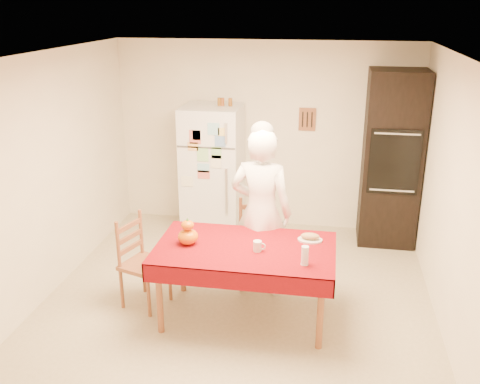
% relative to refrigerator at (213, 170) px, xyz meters
% --- Properties ---
extents(floor, '(4.50, 4.50, 0.00)m').
position_rel_refrigerator_xyz_m(floor, '(0.65, -1.88, -0.85)').
color(floor, tan).
rests_on(floor, ground).
extents(room_shell, '(4.02, 4.52, 2.51)m').
position_rel_refrigerator_xyz_m(room_shell, '(0.65, -1.88, 0.77)').
color(room_shell, white).
rests_on(room_shell, ground).
extents(refrigerator, '(0.75, 0.74, 1.70)m').
position_rel_refrigerator_xyz_m(refrigerator, '(0.00, 0.00, 0.00)').
color(refrigerator, white).
rests_on(refrigerator, floor).
extents(oven_cabinet, '(0.70, 0.62, 2.20)m').
position_rel_refrigerator_xyz_m(oven_cabinet, '(2.28, 0.05, 0.25)').
color(oven_cabinet, black).
rests_on(oven_cabinet, floor).
extents(dining_table, '(1.70, 1.00, 0.76)m').
position_rel_refrigerator_xyz_m(dining_table, '(0.78, -2.06, -0.16)').
color(dining_table, brown).
rests_on(dining_table, floor).
extents(chair_far, '(0.48, 0.47, 0.95)m').
position_rel_refrigerator_xyz_m(chair_far, '(0.79, -1.31, -0.34)').
color(chair_far, brown).
rests_on(chair_far, floor).
extents(chair_left, '(0.51, 0.52, 0.95)m').
position_rel_refrigerator_xyz_m(chair_left, '(-0.32, -1.97, -0.34)').
color(chair_left, brown).
rests_on(chair_left, floor).
extents(seated_woman, '(0.70, 0.51, 1.80)m').
position_rel_refrigerator_xyz_m(seated_woman, '(0.85, -1.50, 0.05)').
color(seated_woman, white).
rests_on(seated_woman, floor).
extents(coffee_mug, '(0.08, 0.08, 0.10)m').
position_rel_refrigerator_xyz_m(coffee_mug, '(0.90, -2.12, -0.04)').
color(coffee_mug, silver).
rests_on(coffee_mug, dining_table).
extents(pumpkin_lower, '(0.20, 0.20, 0.15)m').
position_rel_refrigerator_xyz_m(pumpkin_lower, '(0.22, -2.08, -0.01)').
color(pumpkin_lower, '#CD4204').
rests_on(pumpkin_lower, dining_table).
extents(pumpkin_upper, '(0.12, 0.12, 0.09)m').
position_rel_refrigerator_xyz_m(pumpkin_upper, '(0.22, -2.08, 0.11)').
color(pumpkin_upper, '#E76405').
rests_on(pumpkin_upper, pumpkin_lower).
extents(wine_glass, '(0.07, 0.07, 0.18)m').
position_rel_refrigerator_xyz_m(wine_glass, '(1.35, -2.32, -0.00)').
color(wine_glass, silver).
rests_on(wine_glass, dining_table).
extents(bread_plate, '(0.24, 0.24, 0.02)m').
position_rel_refrigerator_xyz_m(bread_plate, '(1.38, -1.81, -0.08)').
color(bread_plate, silver).
rests_on(bread_plate, dining_table).
extents(bread_loaf, '(0.18, 0.10, 0.06)m').
position_rel_refrigerator_xyz_m(bread_loaf, '(1.38, -1.81, -0.04)').
color(bread_loaf, '#A67E51').
rests_on(bread_loaf, bread_plate).
extents(spice_jar_left, '(0.05, 0.05, 0.10)m').
position_rel_refrigerator_xyz_m(spice_jar_left, '(0.09, 0.05, 0.90)').
color(spice_jar_left, brown).
rests_on(spice_jar_left, refrigerator).
extents(spice_jar_mid, '(0.05, 0.05, 0.10)m').
position_rel_refrigerator_xyz_m(spice_jar_mid, '(0.13, 0.05, 0.90)').
color(spice_jar_mid, brown).
rests_on(spice_jar_mid, refrigerator).
extents(spice_jar_right, '(0.05, 0.05, 0.10)m').
position_rel_refrigerator_xyz_m(spice_jar_right, '(0.23, 0.05, 0.90)').
color(spice_jar_right, brown).
rests_on(spice_jar_right, refrigerator).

